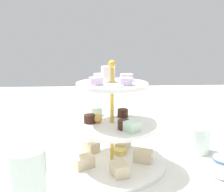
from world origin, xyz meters
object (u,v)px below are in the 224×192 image
at_px(tiered_serving_stand, 112,132).
at_px(water_glass_tall_right, 29,185).
at_px(water_glass_short_left, 199,140).
at_px(butter_knife_left, 22,143).

relative_size(tiered_serving_stand, water_glass_tall_right, 2.08).
height_order(tiered_serving_stand, water_glass_tall_right, tiered_serving_stand).
xyz_separation_m(tiered_serving_stand, water_glass_tall_right, (-0.21, 0.16, -0.02)).
distance_m(tiered_serving_stand, water_glass_tall_right, 0.27).
relative_size(water_glass_short_left, butter_knife_left, 0.45).
xyz_separation_m(water_glass_tall_right, water_glass_short_left, (0.27, -0.42, -0.03)).
xyz_separation_m(water_glass_short_left, butter_knife_left, (0.09, 0.54, -0.04)).
distance_m(tiered_serving_stand, butter_knife_left, 0.33).
relative_size(water_glass_tall_right, water_glass_short_left, 1.78).
height_order(water_glass_tall_right, butter_knife_left, water_glass_tall_right).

